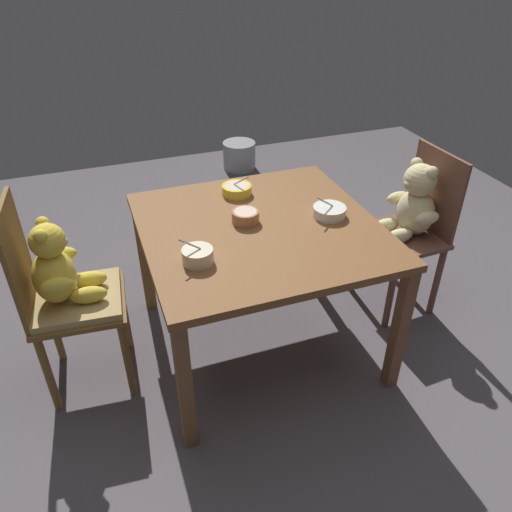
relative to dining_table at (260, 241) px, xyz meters
The scene contains 9 objects.
ground_plane 0.64m from the dining_table, ahead, with size 5.20×5.20×0.04m.
dining_table is the anchor object (origin of this frame).
teddy_chair_near_right 0.88m from the dining_table, ahead, with size 0.38×0.42×0.89m.
teddy_chair_near_left 0.88m from the dining_table, behind, with size 0.43×0.42×0.95m.
porridge_bowl_terracotta_center 0.13m from the dining_table, 132.39° to the left, with size 0.13×0.13×0.06m.
porridge_bowl_yellow_far_center 0.35m from the dining_table, 90.34° to the left, with size 0.15×0.15×0.12m.
porridge_bowl_white_near_right 0.35m from the dining_table, ahead, with size 0.16×0.15×0.12m.
porridge_bowl_cream_near_left 0.40m from the dining_table, 150.51° to the right, with size 0.14×0.13×0.12m.
metal_pail 2.29m from the dining_table, 74.41° to the left, with size 0.29×0.29×0.24m, color #93969B.
Camera 1 is at (-0.67, -1.81, 1.83)m, focal length 34.88 mm.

